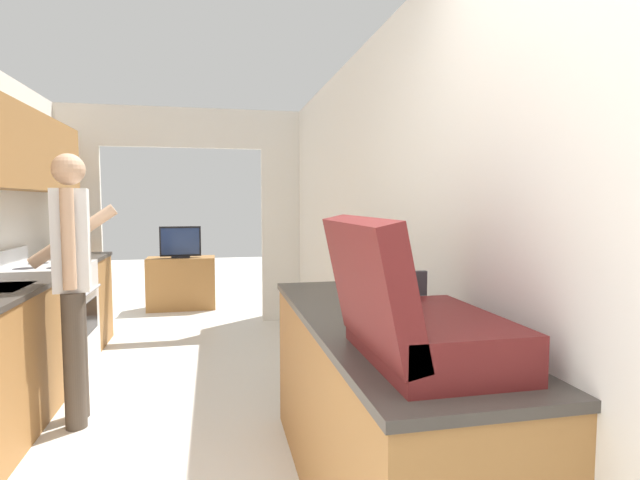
{
  "coord_description": "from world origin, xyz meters",
  "views": [
    {
      "loc": [
        0.33,
        -0.86,
        1.44
      ],
      "look_at": [
        1.21,
        3.28,
        1.11
      ],
      "focal_mm": 28.0,
      "sensor_mm": 36.0,
      "label": 1
    }
  ],
  "objects_px": {
    "range_oven": "(49,318)",
    "knife": "(64,258)",
    "suitcase": "(410,318)",
    "person": "(73,279)",
    "television": "(180,242)",
    "tv_cabinet": "(182,283)"
  },
  "relations": [
    {
      "from": "suitcase",
      "to": "range_oven",
      "type": "bearing_deg",
      "value": 123.95
    },
    {
      "from": "range_oven",
      "to": "suitcase",
      "type": "xyz_separation_m",
      "value": [
        2.0,
        -2.97,
        0.59
      ]
    },
    {
      "from": "range_oven",
      "to": "knife",
      "type": "xyz_separation_m",
      "value": [
        -0.01,
        0.54,
        0.46
      ]
    },
    {
      "from": "range_oven",
      "to": "suitcase",
      "type": "height_order",
      "value": "suitcase"
    },
    {
      "from": "range_oven",
      "to": "person",
      "type": "bearing_deg",
      "value": -66.4
    },
    {
      "from": "range_oven",
      "to": "television",
      "type": "relative_size",
      "value": 1.98
    },
    {
      "from": "suitcase",
      "to": "knife",
      "type": "distance_m",
      "value": 4.04
    },
    {
      "from": "range_oven",
      "to": "television",
      "type": "xyz_separation_m",
      "value": [
        0.93,
        2.31,
        0.44
      ]
    },
    {
      "from": "tv_cabinet",
      "to": "suitcase",
      "type": "bearing_deg",
      "value": -78.65
    },
    {
      "from": "tv_cabinet",
      "to": "knife",
      "type": "xyz_separation_m",
      "value": [
        -0.94,
        -1.81,
        0.57
      ]
    },
    {
      "from": "range_oven",
      "to": "tv_cabinet",
      "type": "bearing_deg",
      "value": 68.37
    },
    {
      "from": "range_oven",
      "to": "person",
      "type": "xyz_separation_m",
      "value": [
        0.47,
        -1.08,
        0.48
      ]
    },
    {
      "from": "person",
      "to": "television",
      "type": "bearing_deg",
      "value": -15.93
    },
    {
      "from": "person",
      "to": "television",
      "type": "relative_size",
      "value": 3.29
    },
    {
      "from": "range_oven",
      "to": "knife",
      "type": "height_order",
      "value": "range_oven"
    },
    {
      "from": "person",
      "to": "knife",
      "type": "relative_size",
      "value": 5.86
    },
    {
      "from": "television",
      "to": "knife",
      "type": "xyz_separation_m",
      "value": [
        -0.94,
        -1.77,
        0.02
      ]
    },
    {
      "from": "tv_cabinet",
      "to": "television",
      "type": "height_order",
      "value": "television"
    },
    {
      "from": "person",
      "to": "tv_cabinet",
      "type": "relative_size",
      "value": 1.98
    },
    {
      "from": "person",
      "to": "tv_cabinet",
      "type": "distance_m",
      "value": 3.51
    },
    {
      "from": "person",
      "to": "suitcase",
      "type": "xyz_separation_m",
      "value": [
        1.52,
        -1.88,
        0.11
      ]
    },
    {
      "from": "tv_cabinet",
      "to": "knife",
      "type": "height_order",
      "value": "knife"
    }
  ]
}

